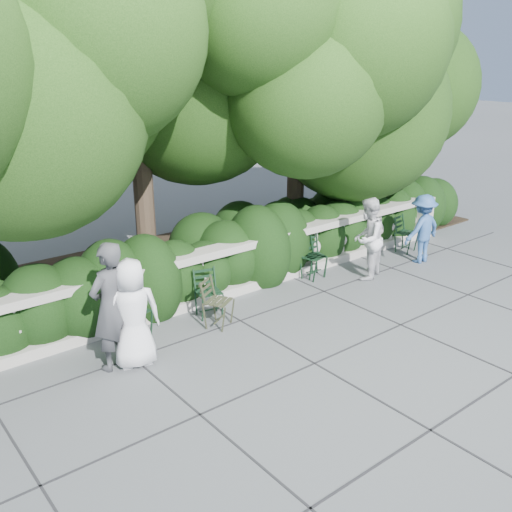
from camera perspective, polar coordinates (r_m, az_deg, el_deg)
ground at (r=9.46m, az=3.82°, el=-7.32°), size 90.00×90.00×0.00m
balustrade at (r=10.54m, az=-2.72°, el=-1.48°), size 12.00×0.44×1.00m
shrub_hedge at (r=11.64m, az=-6.16°, el=-2.03°), size 15.00×2.60×1.70m
tree_canopy at (r=11.36m, az=-4.43°, el=18.00°), size 15.04×6.52×6.78m
chair_b at (r=9.29m, az=-11.26°, el=-8.21°), size 0.54×0.57×0.84m
chair_c at (r=9.80m, az=-4.38°, el=-6.33°), size 0.54×0.57×0.84m
chair_d at (r=11.51m, az=6.13°, el=-2.29°), size 0.53×0.56×0.84m
chair_e at (r=11.47m, az=6.29°, el=-2.37°), size 0.51×0.55×0.84m
chair_f at (r=13.39m, az=15.21°, el=0.32°), size 0.52×0.56×0.84m
chair_weathered at (r=9.52m, az=-2.94°, el=-7.13°), size 0.62×0.64×0.84m
person_businessman at (r=8.27m, az=-12.21°, el=-5.66°), size 0.90×0.70×1.62m
person_woman_grey at (r=8.24m, az=-14.28°, el=-4.92°), size 0.79×0.63×1.89m
person_casual_man at (r=11.45m, az=11.09°, el=1.71°), size 0.98×0.88×1.64m
person_older_blue at (r=12.65m, az=16.29°, el=2.62°), size 0.98×0.60×1.48m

